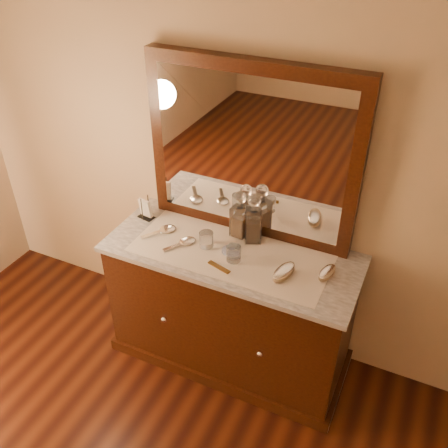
{
  "coord_description": "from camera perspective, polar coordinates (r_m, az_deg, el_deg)",
  "views": [
    {
      "loc": [
        0.87,
        -0.01,
        2.53
      ],
      "look_at": [
        0.0,
        1.85,
        1.1
      ],
      "focal_mm": 39.13,
      "sensor_mm": 36.0,
      "label": 1
    }
  ],
  "objects": [
    {
      "name": "hand_mirror_inner",
      "position": [
        2.78,
        -4.61,
        -2.12
      ],
      "size": [
        0.15,
        0.2,
        0.02
      ],
      "color": "silver",
      "rests_on": "lace_runner"
    },
    {
      "name": "marble_top",
      "position": [
        2.74,
        0.89,
        -3.48
      ],
      "size": [
        1.44,
        0.59,
        0.03
      ],
      "primitive_type": "cube",
      "color": "silver",
      "rests_on": "dresser_cabinet"
    },
    {
      "name": "hand_mirror_outer",
      "position": [
        2.89,
        -6.98,
        -0.69
      ],
      "size": [
        0.17,
        0.21,
        0.02
      ],
      "color": "silver",
      "rests_on": "lace_runner"
    },
    {
      "name": "decanter_left",
      "position": [
        2.79,
        1.85,
        0.63
      ],
      "size": [
        0.1,
        0.1,
        0.29
      ],
      "color": "#9C5316",
      "rests_on": "lace_runner"
    },
    {
      "name": "dresser_plinth",
      "position": [
        3.29,
        0.76,
        -14.44
      ],
      "size": [
        1.46,
        0.59,
        0.08
      ],
      "primitive_type": "cube",
      "color": "black",
      "rests_on": "floor"
    },
    {
      "name": "knob_left",
      "position": [
        2.92,
        -7.02,
        -11.0
      ],
      "size": [
        0.04,
        0.04,
        0.04
      ],
      "primitive_type": "sphere",
      "color": "silver",
      "rests_on": "dresser_cabinet"
    },
    {
      "name": "knob_right",
      "position": [
        2.73,
        4.2,
        -14.88
      ],
      "size": [
        0.04,
        0.04,
        0.04
      ],
      "primitive_type": "sphere",
      "color": "silver",
      "rests_on": "dresser_cabinet"
    },
    {
      "name": "decanter_right",
      "position": [
        2.74,
        3.45,
        0.12
      ],
      "size": [
        0.12,
        0.12,
        0.3
      ],
      "color": "#9C5316",
      "rests_on": "lace_runner"
    },
    {
      "name": "pin_dish",
      "position": [
        2.71,
        0.65,
        -3.13
      ],
      "size": [
        0.11,
        0.11,
        0.02
      ],
      "primitive_type": "cylinder",
      "rotation": [
        0.0,
        0.0,
        -0.27
      ],
      "color": "silver",
      "rests_on": "lace_runner"
    },
    {
      "name": "dresser_cabinet",
      "position": [
        3.02,
        0.82,
        -9.84
      ],
      "size": [
        1.4,
        0.55,
        0.82
      ],
      "primitive_type": "cube",
      "color": "black",
      "rests_on": "floor"
    },
    {
      "name": "brush_near",
      "position": [
        2.57,
        7.0,
        -5.59
      ],
      "size": [
        0.11,
        0.19,
        0.05
      ],
      "color": "#907658",
      "rests_on": "lace_runner"
    },
    {
      "name": "brush_far",
      "position": [
        2.6,
        11.95,
        -5.59
      ],
      "size": [
        0.09,
        0.15,
        0.04
      ],
      "color": "#907658",
      "rests_on": "lace_runner"
    },
    {
      "name": "mirror_glass",
      "position": [
        2.62,
        2.91,
        8.02
      ],
      "size": [
        1.06,
        0.01,
        0.86
      ],
      "primitive_type": "cube",
      "color": "white",
      "rests_on": "marble_top"
    },
    {
      "name": "lace_runner",
      "position": [
        2.71,
        0.72,
        -3.44
      ],
      "size": [
        1.1,
        0.45,
        0.0
      ],
      "primitive_type": "cube",
      "color": "silver",
      "rests_on": "marble_top"
    },
    {
      "name": "tumblers",
      "position": [
        2.68,
        -0.51,
        -2.61
      ],
      "size": [
        0.27,
        0.13,
        0.09
      ],
      "color": "white",
      "rests_on": "lace_runner"
    },
    {
      "name": "comb",
      "position": [
        2.61,
        -0.6,
        -5.05
      ],
      "size": [
        0.14,
        0.06,
        0.01
      ],
      "primitive_type": "cube",
      "rotation": [
        0.0,
        0.0,
        -0.27
      ],
      "color": "brown",
      "rests_on": "lace_runner"
    },
    {
      "name": "napkin_rack",
      "position": [
        3.01,
        -9.16,
        1.7
      ],
      "size": [
        0.11,
        0.08,
        0.15
      ],
      "color": "black",
      "rests_on": "marble_top"
    },
    {
      "name": "mirror_frame",
      "position": [
        2.65,
        3.2,
        8.32
      ],
      "size": [
        1.2,
        0.08,
        1.0
      ],
      "primitive_type": "cube",
      "color": "black",
      "rests_on": "marble_top"
    }
  ]
}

